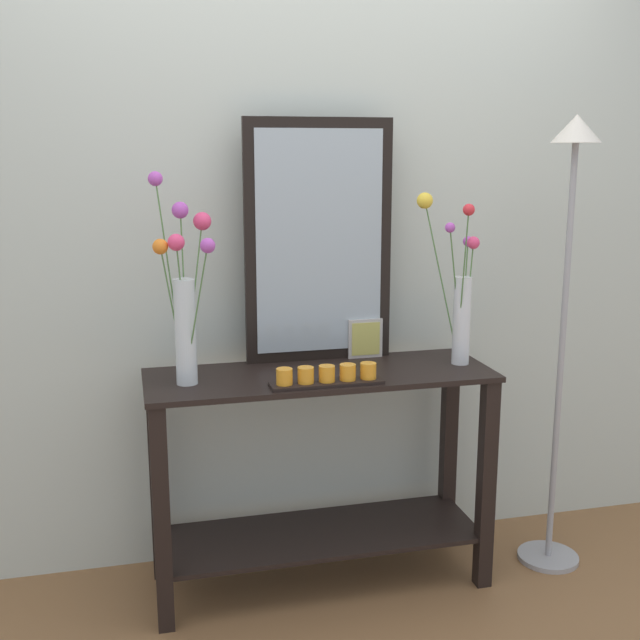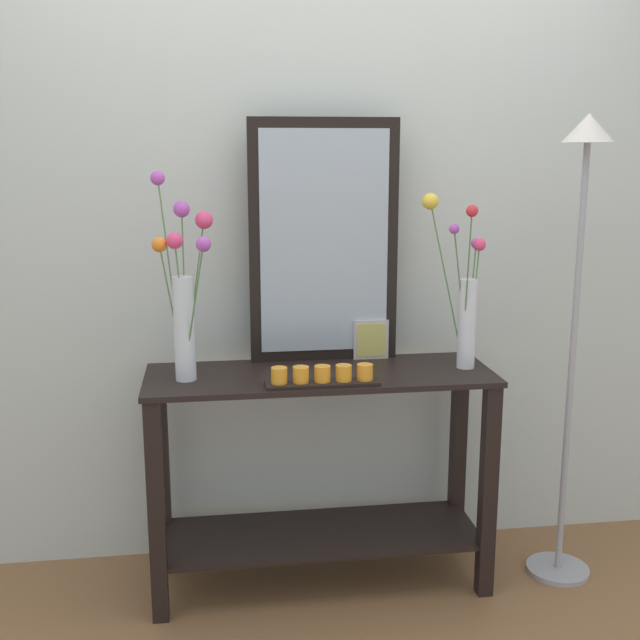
% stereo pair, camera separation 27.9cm
% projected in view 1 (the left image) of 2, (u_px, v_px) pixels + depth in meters
% --- Properties ---
extents(ground_plane, '(7.00, 6.00, 0.02)m').
position_uv_depth(ground_plane, '(320.00, 582.00, 3.02)').
color(ground_plane, brown).
extents(wall_back, '(6.40, 0.08, 2.70)m').
position_uv_depth(wall_back, '(299.00, 219.00, 3.05)').
color(wall_back, beige).
rests_on(wall_back, ground).
extents(console_table, '(1.25, 0.43, 0.83)m').
position_uv_depth(console_table, '(320.00, 459.00, 2.91)').
color(console_table, black).
rests_on(console_table, ground).
extents(mirror_leaning, '(0.56, 0.03, 0.90)m').
position_uv_depth(mirror_leaning, '(319.00, 242.00, 2.93)').
color(mirror_leaning, black).
rests_on(mirror_leaning, console_table).
extents(tall_vase_left, '(0.21, 0.24, 0.72)m').
position_uv_depth(tall_vase_left, '(184.00, 296.00, 2.65)').
color(tall_vase_left, silver).
rests_on(tall_vase_left, console_table).
extents(vase_right, '(0.23, 0.20, 0.64)m').
position_uv_depth(vase_right, '(458.00, 294.00, 2.91)').
color(vase_right, silver).
rests_on(vase_right, console_table).
extents(candle_tray, '(0.39, 0.09, 0.07)m').
position_uv_depth(candle_tray, '(327.00, 377.00, 2.69)').
color(candle_tray, black).
rests_on(candle_tray, console_table).
extents(picture_frame_small, '(0.14, 0.01, 0.15)m').
position_uv_depth(picture_frame_small, '(365.00, 339.00, 3.03)').
color(picture_frame_small, '#B7B2AD').
rests_on(picture_frame_small, console_table).
extents(floor_lamp, '(0.24, 0.24, 1.74)m').
position_uv_depth(floor_lamp, '(567.00, 271.00, 2.92)').
color(floor_lamp, '#9E9EA3').
rests_on(floor_lamp, ground).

